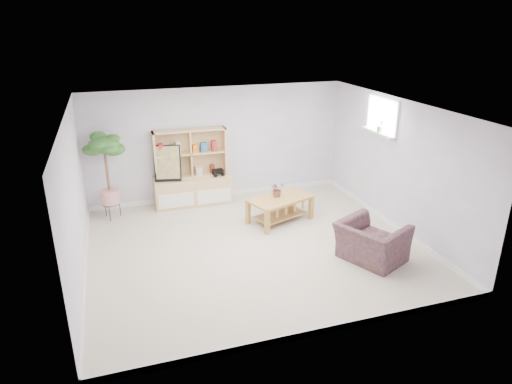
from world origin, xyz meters
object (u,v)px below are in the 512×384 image
object	(u,v)px
storage_unit	(192,168)
armchair	(372,240)
floor_tree	(108,177)
coffee_table	(280,210)

from	to	relation	value
storage_unit	armchair	world-z (taller)	storage_unit
armchair	storage_unit	bearing A→B (deg)	10.22
floor_tree	armchair	distance (m)	5.02
storage_unit	armchair	distance (m)	4.02
coffee_table	storage_unit	bearing A→B (deg)	115.81
coffee_table	floor_tree	xyz separation A→B (m)	(-3.10, 1.17, 0.61)
coffee_table	floor_tree	bearing A→B (deg)	139.12
coffee_table	armchair	xyz separation A→B (m)	(0.87, -1.87, 0.13)
coffee_table	floor_tree	distance (m)	3.37
storage_unit	coffee_table	size ratio (longest dim) A/B	1.34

